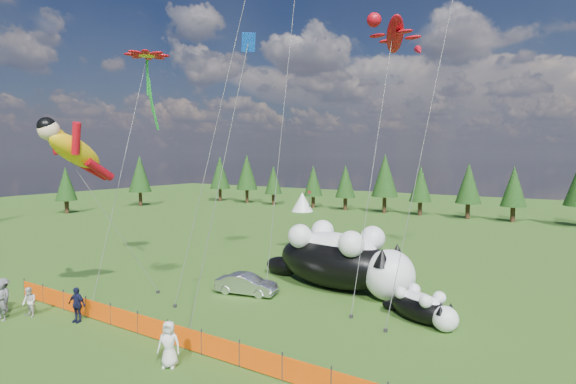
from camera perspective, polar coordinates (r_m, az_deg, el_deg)
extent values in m
plane|color=#12390A|center=(23.97, -11.13, -15.47)|extent=(160.00, 160.00, 0.00)
cylinder|color=#262626|center=(30.74, -30.47, -10.43)|extent=(0.06, 0.06, 1.10)
cylinder|color=#262626|center=(29.02, -28.66, -11.23)|extent=(0.06, 0.06, 1.10)
cylinder|color=#262626|center=(27.33, -26.60, -12.12)|extent=(0.06, 0.06, 1.10)
cylinder|color=#262626|center=(25.70, -24.27, -13.11)|extent=(0.06, 0.06, 1.10)
cylinder|color=#262626|center=(24.11, -21.60, -14.21)|extent=(0.06, 0.06, 1.10)
cylinder|color=#262626|center=(22.60, -18.54, -15.42)|extent=(0.06, 0.06, 1.10)
cylinder|color=#262626|center=(21.16, -15.00, -16.74)|extent=(0.06, 0.06, 1.10)
cylinder|color=#262626|center=(19.82, -10.91, -18.18)|extent=(0.06, 0.06, 1.10)
cylinder|color=#262626|center=(18.60, -6.18, -19.70)|extent=(0.06, 0.06, 1.10)
cylinder|color=#262626|center=(17.53, -0.71, -21.28)|extent=(0.06, 0.06, 1.10)
cylinder|color=#262626|center=(16.62, 5.53, -22.82)|extent=(0.06, 0.06, 1.10)
cube|color=#FF4E05|center=(29.89, -29.59, -10.91)|extent=(2.00, 0.04, 0.90)
cube|color=#FF4E05|center=(28.19, -27.66, -11.77)|extent=(2.00, 0.04, 0.90)
cube|color=#FF4E05|center=(26.52, -25.47, -12.71)|extent=(2.00, 0.04, 0.90)
cube|color=#FF4E05|center=(24.91, -22.98, -13.76)|extent=(2.00, 0.04, 0.90)
cube|color=#FF4E05|center=(23.36, -20.12, -14.91)|extent=(2.00, 0.04, 0.90)
cube|color=#FF4E05|center=(21.89, -16.83, -16.19)|extent=(2.00, 0.04, 0.90)
cube|color=#FF4E05|center=(20.50, -13.03, -17.58)|extent=(2.00, 0.04, 0.90)
cube|color=#FF4E05|center=(19.22, -8.63, -19.07)|extent=(2.00, 0.04, 0.90)
cube|color=#FF4E05|center=(18.07, -3.54, -20.63)|extent=(2.00, 0.04, 0.90)
cube|color=#FF4E05|center=(17.08, 2.31, -22.21)|extent=(2.00, 0.04, 0.90)
ellipsoid|color=black|center=(28.40, 5.92, -8.76)|extent=(8.63, 4.96, 3.26)
ellipsoid|color=white|center=(28.22, 5.93, -7.15)|extent=(6.50, 3.59, 1.99)
sphere|color=white|center=(26.50, 12.75, -10.24)|extent=(2.90, 2.90, 2.90)
sphere|color=#D5527B|center=(25.96, 15.19, -10.61)|extent=(0.41, 0.41, 0.41)
ellipsoid|color=black|center=(31.28, -0.70, -9.36)|extent=(2.70, 1.63, 1.27)
cone|color=black|center=(25.48, 11.86, -8.14)|extent=(1.02, 1.02, 1.02)
cone|color=black|center=(26.98, 13.69, -7.46)|extent=(1.02, 1.02, 1.02)
sphere|color=white|center=(27.99, 10.70, -5.79)|extent=(1.52, 1.52, 1.52)
sphere|color=white|center=(26.02, 8.04, -6.55)|extent=(1.52, 1.52, 1.52)
sphere|color=white|center=(30.07, 4.42, -5.00)|extent=(1.52, 1.52, 1.52)
sphere|color=white|center=(28.25, 1.53, -5.62)|extent=(1.52, 1.52, 1.52)
ellipsoid|color=black|center=(23.89, 16.27, -13.91)|extent=(3.76, 2.88, 1.36)
ellipsoid|color=white|center=(23.79, 16.29, -13.13)|extent=(2.82, 2.11, 0.83)
sphere|color=white|center=(22.96, 19.35, -14.96)|extent=(1.21, 1.21, 1.21)
sphere|color=#D5527B|center=(22.66, 20.41, -15.25)|extent=(0.17, 0.17, 0.17)
ellipsoid|color=black|center=(25.19, 13.05, -13.86)|extent=(1.19, 0.93, 0.53)
cone|color=black|center=(22.53, 18.79, -14.02)|extent=(0.42, 0.42, 0.42)
cone|color=black|center=(23.08, 19.96, -13.61)|extent=(0.42, 0.42, 0.42)
sphere|color=white|center=(23.55, 18.68, -12.60)|extent=(0.64, 0.64, 0.64)
sphere|color=white|center=(22.82, 17.08, -13.12)|extent=(0.64, 0.64, 0.64)
sphere|color=white|center=(24.53, 15.73, -11.82)|extent=(0.64, 0.64, 0.64)
sphere|color=white|center=(23.83, 14.11, -12.28)|extent=(0.64, 0.64, 0.64)
imported|color=silver|center=(27.24, -5.29, -11.58)|extent=(3.86, 2.06, 1.21)
imported|color=#5B5B60|center=(27.10, -32.62, -11.61)|extent=(0.77, 0.57, 1.93)
imported|color=silver|center=(26.93, -30.02, -12.03)|extent=(0.76, 0.46, 1.54)
imported|color=#121533|center=(25.08, -25.25, -12.80)|extent=(1.11, 0.72, 1.76)
imported|color=#5B5B60|center=(28.35, -32.41, -11.02)|extent=(1.26, 0.81, 1.81)
imported|color=silver|center=(18.95, -14.89, -18.17)|extent=(1.06, 0.93, 1.83)
cylinder|color=#595959|center=(27.06, -20.67, -3.97)|extent=(0.03, 0.03, 9.31)
cube|color=#262626|center=(28.55, -16.21, -12.08)|extent=(0.15, 0.15, 0.16)
cylinder|color=#595959|center=(25.85, 11.03, 3.93)|extent=(0.03, 0.03, 17.19)
cube|color=#262626|center=(23.81, 8.02, -15.37)|extent=(0.15, 0.15, 0.16)
cylinder|color=#595959|center=(28.28, -20.38, 2.66)|extent=(0.03, 0.03, 15.45)
cube|color=#262626|center=(27.41, -23.63, -13.00)|extent=(0.15, 0.15, 0.16)
cube|color=#1A9129|center=(30.71, -17.36, 11.65)|extent=(0.20, 0.20, 4.44)
cylinder|color=#595959|center=(25.33, -9.29, 7.55)|extent=(0.03, 0.03, 19.35)
cube|color=#262626|center=(25.83, -14.16, -13.84)|extent=(0.15, 0.15, 0.16)
cylinder|color=#595959|center=(23.97, 18.68, 15.05)|extent=(0.03, 0.03, 25.95)
cube|color=#262626|center=(22.35, 12.27, -16.79)|extent=(0.15, 0.15, 0.16)
cylinder|color=#595959|center=(18.86, -9.07, -0.72)|extent=(0.03, 0.03, 12.93)
cube|color=#262626|center=(20.68, -12.80, -18.62)|extent=(0.15, 0.15, 0.16)
cylinder|color=#595959|center=(28.51, -0.84, 7.59)|extent=(0.03, 0.03, 19.76)
cube|color=#262626|center=(27.28, -2.86, -12.69)|extent=(0.15, 0.15, 0.16)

